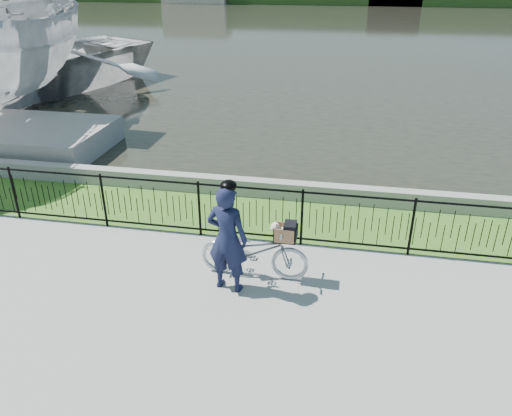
# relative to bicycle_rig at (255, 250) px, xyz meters

# --- Properties ---
(ground) EXTENTS (120.00, 120.00, 0.00)m
(ground) POSITION_rel_bicycle_rig_xyz_m (-0.33, -0.40, -0.50)
(ground) COLOR gray
(ground) RESTS_ON ground
(grass_strip) EXTENTS (60.00, 2.00, 0.01)m
(grass_strip) POSITION_rel_bicycle_rig_xyz_m (-0.33, 2.20, -0.49)
(grass_strip) COLOR #3D6921
(grass_strip) RESTS_ON ground
(water) EXTENTS (120.00, 120.00, 0.00)m
(water) POSITION_rel_bicycle_rig_xyz_m (-0.33, 32.60, -0.50)
(water) COLOR black
(water) RESTS_ON ground
(quay_wall) EXTENTS (60.00, 0.30, 0.40)m
(quay_wall) POSITION_rel_bicycle_rig_xyz_m (-0.33, 3.20, -0.30)
(quay_wall) COLOR gray
(quay_wall) RESTS_ON ground
(fence) EXTENTS (14.00, 0.06, 1.15)m
(fence) POSITION_rel_bicycle_rig_xyz_m (-0.33, 1.20, 0.08)
(fence) COLOR black
(fence) RESTS_ON ground
(bicycle_rig) EXTENTS (1.86, 0.65, 1.10)m
(bicycle_rig) POSITION_rel_bicycle_rig_xyz_m (0.00, 0.00, 0.00)
(bicycle_rig) COLOR #A9AEB5
(bicycle_rig) RESTS_ON ground
(cyclist) EXTENTS (0.74, 0.55, 1.93)m
(cyclist) POSITION_rel_bicycle_rig_xyz_m (-0.37, -0.43, 0.45)
(cyclist) COLOR black
(cyclist) RESTS_ON ground
(boat_far) EXTENTS (13.06, 14.55, 2.48)m
(boat_far) POSITION_rel_bicycle_rig_xyz_m (-12.03, 11.01, 0.74)
(boat_far) COLOR #BEBEBD
(boat_far) RESTS_ON water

